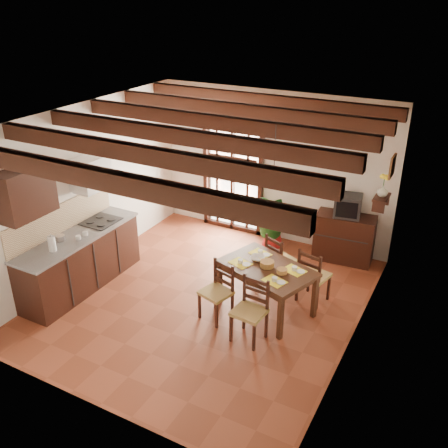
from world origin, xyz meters
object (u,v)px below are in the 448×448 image
Objects in this scene: chair_far_right at (313,285)px; sideboard at (344,238)px; pendant_lamp at (274,177)px; potted_plant at (273,217)px; chair_near_right at (249,322)px; crt_tv at (348,206)px; chair_near_left at (217,302)px; dining_table at (267,272)px; chair_far_left at (279,269)px; kitchen_counter at (80,260)px.

chair_far_right is 1.49m from sideboard.
pendant_lamp reaches higher than sideboard.
potted_plant is at bearing 177.82° from sideboard.
chair_near_right is at bearing -105.23° from sideboard.
crt_tv reaches higher than sideboard.
potted_plant is (-0.18, 2.50, 0.29)m from chair_near_left.
dining_table is 3.10× the size of crt_tv.
crt_tv is at bearing -94.42° from chair_far_left.
chair_far_right is (1.08, 1.08, 0.01)m from chair_near_left.
crt_tv is at bearing -94.95° from sideboard.
chair_far_left reaches higher than sideboard.
chair_far_left is (-0.18, 1.52, -0.01)m from chair_near_right.
potted_plant reaches higher than sideboard.
chair_far_right is (0.54, 0.54, -0.35)m from dining_table.
crt_tv is (0.69, 1.26, 0.77)m from chair_far_left.
crt_tv reaches higher than chair_near_left.
kitchen_counter is 1.01× the size of potted_plant.
kitchen_counter is 2.35m from chair_near_left.
chair_near_right is 1.37m from chair_far_right.
dining_table is 0.84m from chair_far_right.
chair_near_right reaches higher than chair_far_left.
sideboard is at bearing -79.46° from chair_far_right.
chair_near_right is 2.83m from sideboard.
dining_table is at bearing -111.31° from sideboard.
sideboard is 2.60m from pendant_lamp.
chair_far_right is 1.93m from potted_plant.
pendant_lamp is (0.73, -1.86, 1.51)m from potted_plant.
dining_table is 1.45m from pendant_lamp.
chair_near_right is (2.96, 0.04, -0.19)m from kitchen_counter.
potted_plant reaches higher than chair_near_right.
chair_near_left reaches higher than dining_table.
chair_far_right is at bearing -48.30° from potted_plant.
potted_plant is at bearing 111.29° from pendant_lamp.
kitchen_counter is 2.49× the size of chair_far_right.
chair_near_left is at bearing -85.80° from potted_plant.
potted_plant is (-0.73, 1.96, -0.07)m from dining_table.
potted_plant is (-1.32, -0.06, -0.48)m from crt_tv.
potted_plant is (-0.82, 2.72, 0.29)m from chair_near_right.
dining_table is 1.77× the size of chair_near_left.
pendant_lamp reaches higher than chair_near_right.
sideboard is (0.50, 2.78, 0.14)m from chair_near_right.
pendant_lamp reaches higher than chair_near_left.
dining_table is 1.83× the size of pendant_lamp.
chair_near_right is 1.82× the size of crt_tv.
chair_near_left is (-0.54, -0.54, -0.36)m from dining_table.
dining_table is at bearing -90.00° from pendant_lamp.
dining_table is at bearing -69.70° from potted_plant.
crt_tv reaches higher than chair_near_right.
chair_near_left reaches higher than sideboard.
crt_tv is (0.00, -0.01, 0.62)m from sideboard.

